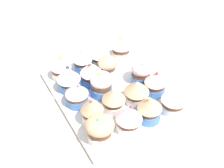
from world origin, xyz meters
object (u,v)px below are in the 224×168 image
Objects in this scene: cupcake_13 at (108,66)px; cupcake_7 at (155,82)px; cupcake_14 at (61,67)px; cupcake_9 at (101,84)px; cupcake_16 at (100,55)px; cupcake_8 at (77,94)px; cupcake_17 at (121,48)px; cupcake_2 at (150,108)px; cupcake_15 at (83,60)px; baking_tray at (112,94)px; cupcake_11 at (68,78)px; cupcake_3 at (174,101)px; cupcake_1 at (129,118)px; cupcake_6 at (137,91)px; cupcake_4 at (92,110)px; cupcake_12 at (91,73)px; cupcake_0 at (100,129)px; cupcake_10 at (141,72)px; cupcake_5 at (114,100)px; napkin at (18,100)px.

cupcake_7 is at bearing -59.85° from cupcake_13.
cupcake_9 is at bearing -61.08° from cupcake_14.
cupcake_8 is at bearing -137.72° from cupcake_16.
cupcake_13 is 0.87× the size of cupcake_17.
cupcake_2 is 26.97cm from cupcake_15.
cupcake_11 is (-9.85, 6.90, 4.60)cm from baking_tray.
cupcake_16 is at bearing -1.50° from cupcake_14.
cupcake_3 is at bearing -69.42° from cupcake_13.
cupcake_1 is 13.30cm from cupcake_3.
cupcake_2 is 19.35cm from cupcake_8.
cupcake_6 is 6.21cm from cupcake_7.
cupcake_4 is 1.16× the size of cupcake_8.
cupcake_12 is (-6.34, 19.76, -0.18)cm from cupcake_2.
cupcake_7 reaches higher than baking_tray.
cupcake_10 is (19.86, 12.71, 0.06)cm from cupcake_0.
cupcake_4 is 1.23× the size of cupcake_5.
cupcake_11 reaches higher than baking_tray.
napkin is at bearing -176.65° from cupcake_17.
cupcake_12 reaches higher than cupcake_0.
napkin is at bearing 161.84° from cupcake_10.
cupcake_5 is at bearing -61.48° from cupcake_11.
cupcake_17 is (20.34, 5.96, -0.50)cm from cupcake_11.
cupcake_0 is 13.60cm from cupcake_2.
cupcake_10 reaches higher than cupcake_6.
cupcake_13 is (5.65, 0.73, -0.37)cm from cupcake_12.
cupcake_7 and cupcake_14 have the same top height.
cupcake_0 is 26.94cm from cupcake_15.
cupcake_9 is 1.05× the size of cupcake_12.
cupcake_4 is (0.88, 5.79, 0.74)cm from cupcake_0.
cupcake_17 is (13.39, 12.20, -0.23)cm from cupcake_9.
cupcake_2 is 1.06× the size of cupcake_17.
cupcake_2 is at bearing -45.96° from cupcake_8.
baking_tray is 4.73× the size of cupcake_1.
cupcake_15 is (-12.23, 13.13, 0.19)cm from cupcake_10.
cupcake_3 reaches higher than napkin.
cupcake_13 is at bearing 49.83° from cupcake_4.
cupcake_2 is 20.75cm from cupcake_12.
cupcake_11 is 1.08× the size of cupcake_17.
cupcake_1 is 1.13× the size of cupcake_5.
napkin is at bearing 119.77° from cupcake_0.
cupcake_9 is 9.35cm from cupcake_11.
baking_tray is 13.99cm from cupcake_15.
cupcake_9 reaches higher than cupcake_14.
cupcake_0 is at bearing -117.62° from cupcake_16.
cupcake_2 is 14.17cm from cupcake_4.
cupcake_15 is at bearing 132.97° from cupcake_10.
cupcake_13 is (5.38, 13.22, -0.27)cm from cupcake_5.
cupcake_9 is (-0.06, 6.66, 0.18)cm from cupcake_5.
cupcake_8 is at bearing 95.50° from cupcake_4.
napkin is (-21.00, 10.19, -4.63)cm from cupcake_9.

